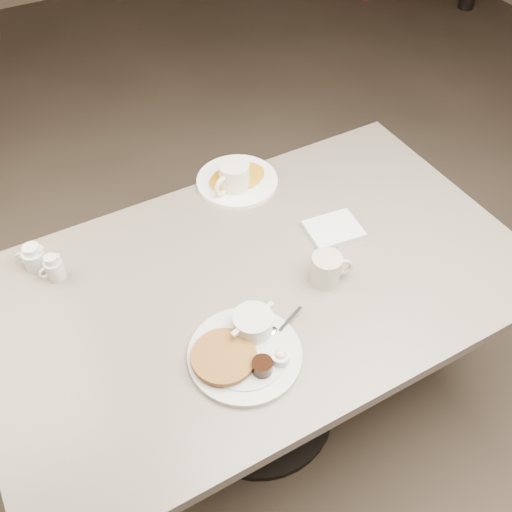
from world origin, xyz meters
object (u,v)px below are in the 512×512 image
main_plate (244,348)px  creamer_right (34,258)px  diner_table (259,314)px  hash_plate (237,180)px  coffee_mug_near (327,269)px  coffee_mug_far (234,178)px  creamer_left (54,268)px

main_plate → creamer_right: size_ratio=4.27×
diner_table → hash_plate: (0.13, 0.39, 0.18)m
coffee_mug_near → creamer_right: bearing=147.5°
coffee_mug_far → creamer_left: size_ratio=1.85×
coffee_mug_near → creamer_right: 0.81m
diner_table → creamer_right: size_ratio=17.33×
coffee_mug_near → creamer_left: (-0.64, 0.37, -0.01)m
hash_plate → creamer_right: bearing=-175.6°
creamer_left → main_plate: bearing=-54.3°
hash_plate → main_plate: bearing=-116.2°
main_plate → creamer_left: bearing=125.7°
creamer_right → main_plate: bearing=-54.9°
diner_table → hash_plate: hash_plate is taller
creamer_right → hash_plate: bearing=4.4°
diner_table → coffee_mug_far: 0.44m
coffee_mug_near → creamer_left: coffee_mug_near is taller
creamer_left → creamer_right: 0.08m
coffee_mug_near → hash_plate: size_ratio=0.45×
coffee_mug_near → creamer_right: size_ratio=1.46×
main_plate → creamer_left: 0.58m
hash_plate → coffee_mug_near: bearing=-87.5°
coffee_mug_near → coffee_mug_far: 0.46m
coffee_mug_near → creamer_left: size_ratio=1.58×
diner_table → main_plate: size_ratio=4.06×
creamer_right → hash_plate: (0.66, 0.05, -0.02)m
diner_table → coffee_mug_near: (0.16, -0.09, 0.22)m
creamer_right → coffee_mug_near: bearing=-32.5°
coffee_mug_near → creamer_left: bearing=150.2°
coffee_mug_near → hash_plate: (-0.02, 0.48, -0.03)m
creamer_left → creamer_right: same height
coffee_mug_far → hash_plate: 0.05m
creamer_right → creamer_left: bearing=-59.7°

